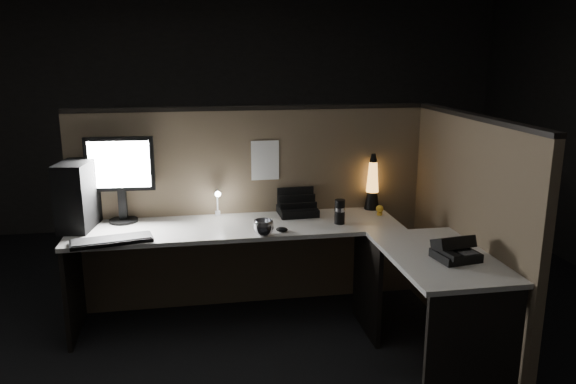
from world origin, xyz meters
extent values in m
plane|color=black|center=(0.00, 0.00, 0.00)|extent=(6.00, 6.00, 0.00)
plane|color=#282623|center=(0.00, 3.00, 1.35)|extent=(6.00, 0.00, 6.00)
cube|color=brown|center=(0.00, 0.93, 0.75)|extent=(2.66, 0.06, 1.50)
cube|color=brown|center=(1.33, 0.10, 0.75)|extent=(0.06, 1.66, 1.50)
cube|color=#BBB8B1|center=(-0.15, 0.60, 0.71)|extent=(2.30, 0.60, 0.03)
cube|color=#BBB8B1|center=(1.00, -0.20, 0.71)|extent=(0.60, 1.00, 0.03)
cube|color=black|center=(-1.28, 0.60, 0.35)|extent=(0.03, 0.55, 0.70)
cube|color=black|center=(1.00, -0.68, 0.35)|extent=(0.55, 0.03, 0.70)
cube|color=black|center=(0.72, 0.30, 0.35)|extent=(0.03, 0.55, 0.70)
cube|color=black|center=(-1.22, 0.76, 0.96)|extent=(0.26, 0.47, 0.46)
cylinder|color=black|center=(-0.94, 0.82, 0.74)|extent=(0.20, 0.20, 0.02)
cube|color=black|center=(-0.94, 0.84, 0.86)|extent=(0.06, 0.05, 0.23)
cube|color=black|center=(-0.94, 0.84, 1.15)|extent=(0.48, 0.07, 0.38)
cube|color=white|center=(-0.94, 0.82, 1.15)|extent=(0.42, 0.03, 0.33)
cube|color=black|center=(-0.97, 0.36, 0.74)|extent=(0.53, 0.27, 0.02)
ellipsoid|color=black|center=(0.14, 0.40, 0.75)|extent=(0.10, 0.08, 0.03)
cube|color=white|center=(-0.27, 0.88, 0.74)|extent=(0.04, 0.05, 0.03)
cylinder|color=white|center=(-0.27, 0.88, 0.84)|extent=(0.01, 0.01, 0.17)
cylinder|color=white|center=(-0.27, 0.82, 0.93)|extent=(0.01, 0.11, 0.01)
sphere|color=white|center=(-0.27, 0.76, 0.92)|extent=(0.04, 0.04, 0.04)
cube|color=black|center=(0.32, 0.79, 0.76)|extent=(0.29, 0.26, 0.06)
cube|color=black|center=(0.32, 0.75, 0.80)|extent=(0.28, 0.03, 0.10)
cube|color=black|center=(0.32, 0.87, 0.85)|extent=(0.28, 0.03, 0.19)
cone|color=black|center=(0.92, 0.84, 0.80)|extent=(0.12, 0.12, 0.14)
cone|color=gold|center=(0.92, 0.84, 0.98)|extent=(0.10, 0.10, 0.23)
sphere|color=#933415|center=(0.92, 0.84, 0.91)|extent=(0.05, 0.05, 0.05)
sphere|color=#933415|center=(0.92, 0.84, 0.99)|extent=(0.03, 0.03, 0.03)
cone|color=black|center=(0.92, 0.84, 1.13)|extent=(0.06, 0.06, 0.06)
cylinder|color=black|center=(0.57, 0.51, 0.82)|extent=(0.08, 0.08, 0.17)
imported|color=#B5B5BC|center=(0.01, 0.34, 0.78)|extent=(0.14, 0.14, 0.11)
sphere|color=gold|center=(0.92, 0.67, 0.78)|extent=(0.06, 0.06, 0.06)
cube|color=white|center=(0.09, 0.90, 1.13)|extent=(0.21, 0.00, 0.30)
cube|color=black|center=(1.06, -0.29, 0.76)|extent=(0.26, 0.24, 0.05)
cube|color=black|center=(1.06, -0.25, 0.82)|extent=(0.25, 0.17, 0.11)
cube|color=black|center=(0.99, -0.34, 0.79)|extent=(0.08, 0.18, 0.04)
cube|color=#3F3F42|center=(1.11, -0.32, 0.78)|extent=(0.12, 0.12, 0.00)
camera|label=1|loc=(-0.44, -3.17, 1.91)|focal=35.00mm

